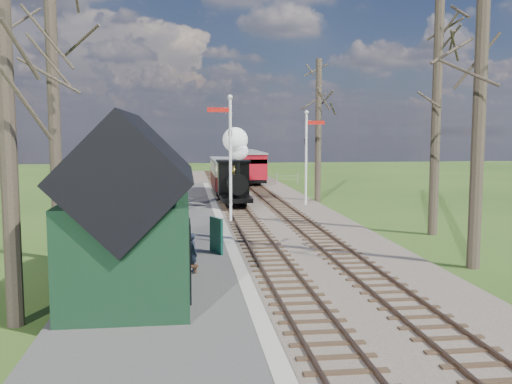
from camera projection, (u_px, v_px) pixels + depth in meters
ground at (324, 344)px, 12.04m from camera, size 140.00×140.00×0.00m
distant_hills at (218, 284)px, 77.45m from camera, size 114.40×48.00×22.02m
ballast_bed at (256, 206)px, 33.91m from camera, size 8.00×60.00×0.10m
track_near at (234, 206)px, 33.74m from camera, size 1.60×60.00×0.15m
track_far at (278, 205)px, 34.06m from camera, size 1.60×60.00×0.15m
platform at (172, 230)px, 25.42m from camera, size 5.00×44.00×0.20m
coping_strip at (223, 229)px, 25.70m from camera, size 0.40×44.00×0.21m
station_shed at (132, 214)px, 15.22m from camera, size 3.25×6.30×4.78m
semaphore_near at (229, 149)px, 27.35m from camera, size 1.22×0.24×6.22m
semaphore_far at (307, 150)px, 33.93m from camera, size 1.22×0.24×5.72m
bare_trees at (296, 112)px, 21.62m from camera, size 15.51×22.39×12.00m
fence_line at (224, 179)px, 47.55m from camera, size 12.60×0.08×1.00m
locomotive at (235, 173)px, 33.14m from camera, size 1.81×4.21×4.51m
coach at (227, 175)px, 39.19m from camera, size 2.11×7.22×2.22m
red_carriage_a at (251, 167)px, 47.46m from camera, size 2.11×5.21×2.22m
red_carriage_b at (244, 163)px, 52.88m from camera, size 2.11×5.21×2.22m
sign_board at (216, 235)px, 20.07m from camera, size 0.43×0.82×1.26m
bench at (180, 257)px, 17.63m from camera, size 0.92×1.55×0.85m
person at (192, 253)px, 17.27m from camera, size 0.45×0.53×1.22m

